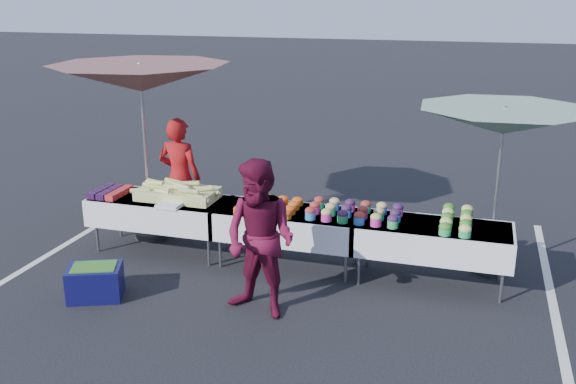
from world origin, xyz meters
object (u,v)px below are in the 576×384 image
(vendor, at_px, (180,178))
(storage_bin, at_px, (95,281))
(customer, at_px, (260,240))
(umbrella_left, at_px, (141,79))
(table_left, at_px, (160,210))
(umbrella_right, at_px, (504,122))
(table_center, at_px, (288,223))
(table_right, at_px, (432,238))

(vendor, distance_m, storage_bin, 2.23)
(customer, height_order, umbrella_left, umbrella_left)
(table_left, distance_m, customer, 2.32)
(table_left, height_order, umbrella_right, umbrella_right)
(table_left, relative_size, customer, 1.07)
(table_left, relative_size, umbrella_right, 0.70)
(table_center, height_order, vendor, vendor)
(table_left, bearing_deg, vendor, 89.92)
(table_center, xyz_separation_m, vendor, (-1.80, 0.62, 0.28))
(vendor, bearing_deg, table_right, 171.80)
(vendor, xyz_separation_m, storage_bin, (-0.07, -2.13, -0.66))
(table_left, xyz_separation_m, storage_bin, (-0.07, -1.51, -0.38))
(umbrella_right, bearing_deg, customer, -142.13)
(table_right, relative_size, storage_bin, 2.58)
(storage_bin, bearing_deg, vendor, 65.33)
(storage_bin, bearing_deg, umbrella_right, 2.61)
(table_center, height_order, umbrella_right, umbrella_right)
(umbrella_left, bearing_deg, umbrella_right, 1.92)
(table_center, bearing_deg, table_right, 0.00)
(table_center, bearing_deg, umbrella_right, 12.60)
(table_left, distance_m, table_right, 3.60)
(storage_bin, bearing_deg, table_right, -0.38)
(table_center, relative_size, umbrella_left, 0.63)
(table_center, relative_size, umbrella_right, 0.70)
(table_right, bearing_deg, umbrella_right, 38.82)
(table_left, height_order, vendor, vendor)
(vendor, bearing_deg, umbrella_right, -179.26)
(table_right, relative_size, umbrella_right, 0.70)
(table_right, relative_size, vendor, 1.08)
(umbrella_right, relative_size, storage_bin, 3.66)
(table_center, xyz_separation_m, umbrella_left, (-2.19, 0.40, 1.69))
(umbrella_right, bearing_deg, vendor, 179.12)
(table_right, distance_m, umbrella_right, 1.61)
(vendor, distance_m, umbrella_right, 4.42)
(vendor, xyz_separation_m, umbrella_left, (-0.39, -0.22, 1.41))
(vendor, height_order, umbrella_left, umbrella_left)
(customer, distance_m, umbrella_right, 3.22)
(table_center, xyz_separation_m, table_right, (1.80, 0.00, 0.00))
(umbrella_left, relative_size, umbrella_right, 1.13)
(table_right, distance_m, umbrella_left, 4.35)
(table_left, xyz_separation_m, table_right, (3.60, 0.00, 0.00))
(table_right, height_order, storage_bin, table_right)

